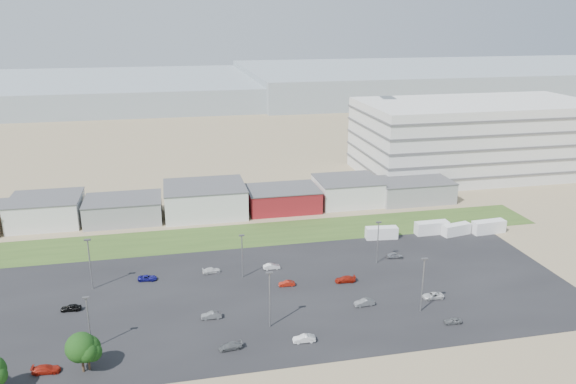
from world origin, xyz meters
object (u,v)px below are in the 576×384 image
object	(u,v)px
box_trailer_a	(382,233)
parked_car_3	(231,346)
parked_car_8	(395,255)
parked_car_13	(304,339)
parked_car_2	(453,321)
parked_car_12	(345,279)
parked_car_4	(211,315)
parked_car_9	(147,278)
parked_car_5	(71,308)
parked_car_7	(287,283)
parked_car_10	(46,369)
parked_car_0	(433,296)
parked_car_11	(272,266)
parked_car_1	(364,302)
parked_car_6	(212,270)

from	to	relation	value
box_trailer_a	parked_car_3	bearing A→B (deg)	-130.76
parked_car_8	parked_car_13	world-z (taller)	parked_car_8
parked_car_2	parked_car_12	bearing A→B (deg)	-140.16
parked_car_4	parked_car_9	world-z (taller)	parked_car_4
parked_car_12	parked_car_13	distance (m)	24.36
parked_car_4	parked_car_5	distance (m)	27.02
parked_car_9	parked_car_7	bearing A→B (deg)	-99.62
parked_car_10	parked_car_8	bearing A→B (deg)	-63.73
parked_car_7	parked_car_13	size ratio (longest dim) A/B	0.87
parked_car_12	parked_car_5	bearing A→B (deg)	-85.55
parked_car_0	parked_car_11	bearing A→B (deg)	-123.34
parked_car_0	parked_car_8	xyz separation A→B (m)	(0.14, 19.71, 0.06)
parked_car_13	parked_car_5	bearing A→B (deg)	-112.60
box_trailer_a	parked_car_10	world-z (taller)	box_trailer_a
parked_car_1	parked_car_7	xyz separation A→B (m)	(-12.84, 11.12, -0.10)
parked_car_0	parked_car_9	bearing A→B (deg)	-108.42
parked_car_2	parked_car_7	bearing A→B (deg)	-123.46
parked_car_3	parked_car_13	size ratio (longest dim) A/B	1.03
box_trailer_a	parked_car_11	xyz separation A→B (m)	(-30.06, -11.69, -0.87)
parked_car_0	parked_car_6	size ratio (longest dim) A/B	1.08
parked_car_4	parked_car_5	world-z (taller)	parked_car_5
parked_car_8	parked_car_13	xyz separation A→B (m)	(-28.58, -29.33, -0.01)
parked_car_1	parked_car_5	bearing A→B (deg)	-103.71
parked_car_9	parked_car_10	distance (m)	32.97
parked_car_4	parked_car_6	xyz separation A→B (m)	(1.62, 19.20, -0.06)
box_trailer_a	parked_car_11	size ratio (longest dim) A/B	2.13
parked_car_6	parked_car_10	size ratio (longest dim) A/B	0.90
parked_car_2	parked_car_13	xyz separation A→B (m)	(-27.73, -0.15, 0.09)
box_trailer_a	parked_car_11	world-z (taller)	box_trailer_a
parked_car_3	parked_car_4	distance (m)	10.93
parked_car_4	parked_car_6	bearing A→B (deg)	176.77
parked_car_8	parked_car_3	bearing A→B (deg)	131.04
parked_car_0	parked_car_6	distance (m)	46.54
parked_car_2	parked_car_8	bearing A→B (deg)	-176.83
parked_car_13	parked_car_1	bearing A→B (deg)	127.62
parked_car_2	parked_car_3	xyz separation A→B (m)	(-40.25, 0.34, 0.03)
parked_car_5	parked_car_7	xyz separation A→B (m)	(41.95, 1.33, -0.09)
parked_car_8	parked_car_13	bearing A→B (deg)	141.72
parked_car_3	box_trailer_a	bearing A→B (deg)	129.30
parked_car_3	parked_car_11	world-z (taller)	parked_car_11
parked_car_1	parked_car_0	bearing A→B (deg)	85.74
parked_car_1	parked_car_13	bearing A→B (deg)	-59.15
parked_car_5	parked_car_6	world-z (taller)	parked_car_5
parked_car_7	parked_car_8	bearing A→B (deg)	110.71
box_trailer_a	parked_car_2	distance (m)	41.12
parked_car_5	parked_car_9	bearing A→B (deg)	130.84
parked_car_4	parked_car_11	distance (m)	23.50
parked_car_0	parked_car_7	world-z (taller)	parked_car_0
parked_car_6	parked_car_13	xyz separation A→B (m)	(13.21, -30.38, 0.07)
parked_car_10	parked_car_5	bearing A→B (deg)	1.01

